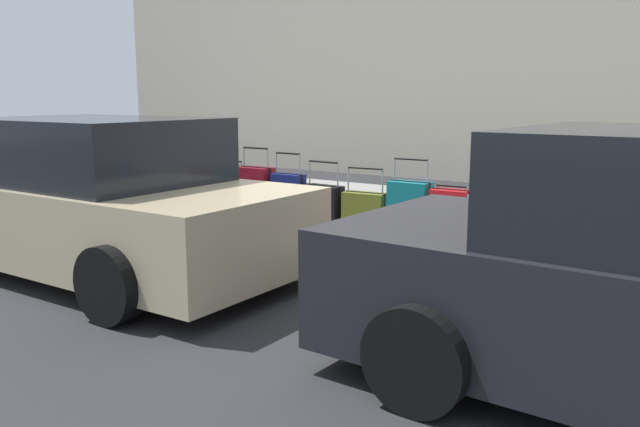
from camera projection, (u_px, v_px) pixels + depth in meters
name	position (u px, v px, depth m)	size (l,w,h in m)	color
ground_plane	(364.00, 272.00, 6.70)	(40.00, 40.00, 0.00)	#28282B
sidewalk_curb	(460.00, 226.00, 8.71)	(18.00, 5.00, 0.14)	gray
suitcase_navy_1	(611.00, 242.00, 5.83)	(0.48, 0.26, 0.98)	navy
suitcase_maroon_2	(550.00, 240.00, 6.18)	(0.50, 0.23, 0.79)	maroon
suitcase_silver_3	(492.00, 230.00, 6.40)	(0.46, 0.24, 0.97)	#9EA0A8
suitcase_red_4	(450.00, 223.00, 6.74)	(0.40, 0.24, 0.75)	red
suitcase_teal_5	(410.00, 215.00, 7.04)	(0.46, 0.26, 1.00)	#0F606B
suitcase_olive_6	(365.00, 218.00, 7.30)	(0.50, 0.26, 0.87)	#59601E
suitcase_black_7	(323.00, 212.00, 7.58)	(0.48, 0.23, 0.91)	black
suitcase_navy_8	(288.00, 203.00, 7.85)	(0.42, 0.19, 0.99)	navy
suitcase_maroon_9	(256.00, 198.00, 8.12)	(0.45, 0.25, 1.03)	maroon
suitcase_silver_10	(231.00, 201.00, 8.52)	(0.49, 0.27, 0.83)	#9EA0A8
suitcase_red_11	(196.00, 197.00, 8.72)	(0.46, 0.24, 0.92)	red
fire_hydrant	(154.00, 185.00, 9.22)	(0.39, 0.21, 0.77)	red
bollard_post	(119.00, 180.00, 9.41)	(0.13, 0.13, 0.88)	#333338
parked_car_beige_1	(96.00, 201.00, 6.58)	(4.47, 2.15, 1.57)	tan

